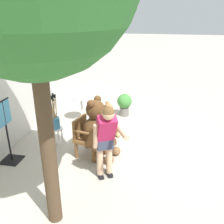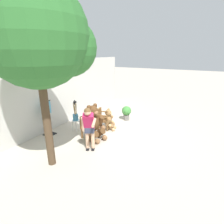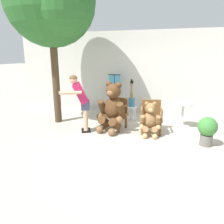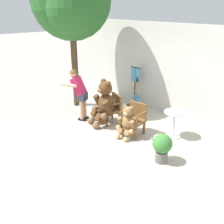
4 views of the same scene
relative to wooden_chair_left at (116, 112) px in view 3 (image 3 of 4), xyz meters
name	(u,v)px [view 3 (image 3 of 4)]	position (x,y,z in m)	size (l,w,h in m)	color
ground_plane	(128,136)	(0.49, -0.49, -0.46)	(60.00, 60.00, 0.00)	#B2A899
back_wall	(147,73)	(0.49, 1.91, 0.94)	(10.00, 0.16, 2.80)	beige
wooden_chair_left	(116,112)	(0.00, 0.00, 0.00)	(0.66, 0.63, 0.86)	brown
wooden_chair_right	(151,115)	(0.97, 0.00, 0.00)	(0.66, 0.63, 0.86)	brown
teddy_bear_large	(113,107)	(-0.03, -0.25, 0.20)	(0.84, 0.84, 1.35)	#4C3019
teddy_bear_small	(150,119)	(1.00, -0.29, -0.03)	(0.55, 0.55, 0.89)	olive
person_visitor	(81,99)	(-0.79, -0.60, 0.45)	(0.67, 0.70, 1.54)	black
white_stool	(131,110)	(0.22, 0.82, -0.11)	(0.34, 0.34, 0.46)	white
brush_bucket	(131,100)	(0.22, 0.82, 0.19)	(0.22, 0.22, 0.85)	teal
round_side_table	(183,112)	(1.77, 0.68, -0.01)	(0.56, 0.56, 0.72)	silver
patio_tree	(53,2)	(-1.78, -0.10, 2.93)	(2.60, 2.48, 4.68)	#473523
potted_plant	(207,129)	(2.34, -0.48, -0.07)	(0.44, 0.44, 0.68)	slate
clothing_display_stand	(114,93)	(-0.56, 1.52, 0.26)	(0.44, 0.40, 1.36)	black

